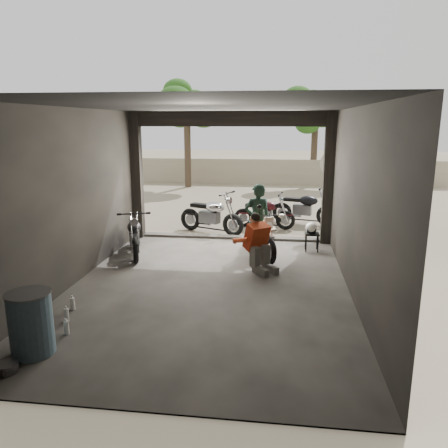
% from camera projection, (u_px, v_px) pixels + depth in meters
% --- Properties ---
extents(ground, '(80.00, 80.00, 0.00)m').
position_uv_depth(ground, '(209.00, 289.00, 7.89)').
color(ground, '#7A6D56').
rests_on(ground, ground).
extents(garage, '(7.00, 7.13, 3.20)m').
position_uv_depth(garage, '(213.00, 214.00, 8.12)').
color(garage, '#2D2B28').
rests_on(garage, ground).
extents(boundary_wall, '(18.00, 0.30, 1.20)m').
position_uv_depth(boundary_wall, '(255.00, 171.00, 21.27)').
color(boundary_wall, gray).
rests_on(boundary_wall, ground).
extents(tree_left, '(2.20, 2.20, 5.60)m').
position_uv_depth(tree_left, '(187.00, 98.00, 19.42)').
color(tree_left, '#382B1E').
rests_on(tree_left, ground).
extents(tree_right, '(2.20, 2.20, 5.00)m').
position_uv_depth(tree_right, '(316.00, 108.00, 20.25)').
color(tree_right, '#382B1E').
rests_on(tree_right, ground).
extents(main_bike, '(1.22, 1.71, 1.05)m').
position_uv_depth(main_bike, '(260.00, 234.00, 9.70)').
color(main_bike, white).
rests_on(main_bike, ground).
extents(left_bike, '(1.16, 1.70, 1.07)m').
position_uv_depth(left_bike, '(134.00, 232.00, 9.82)').
color(left_bike, black).
rests_on(left_bike, ground).
extents(outside_bike_a, '(1.85, 1.32, 1.16)m').
position_uv_depth(outside_bike_a, '(211.00, 212.00, 11.72)').
color(outside_bike_a, black).
rests_on(outside_bike_a, ground).
extents(outside_bike_b, '(1.59, 0.84, 1.02)m').
position_uv_depth(outside_bike_b, '(264.00, 211.00, 12.28)').
color(outside_bike_b, '#3D0E13').
rests_on(outside_bike_b, ground).
extents(outside_bike_c, '(1.78, 1.09, 1.13)m').
position_uv_depth(outside_bike_c, '(304.00, 205.00, 12.80)').
color(outside_bike_c, black).
rests_on(outside_bike_c, ground).
extents(rider, '(0.68, 0.55, 1.62)m').
position_uv_depth(rider, '(257.00, 219.00, 9.80)').
color(rider, black).
rests_on(rider, ground).
extents(mechanic, '(0.95, 0.98, 1.14)m').
position_uv_depth(mechanic, '(260.00, 244.00, 8.67)').
color(mechanic, '#C03F19').
rests_on(mechanic, ground).
extents(stool, '(0.32, 0.32, 0.45)m').
position_uv_depth(stool, '(312.00, 236.00, 10.09)').
color(stool, black).
rests_on(stool, ground).
extents(helmet, '(0.31, 0.32, 0.25)m').
position_uv_depth(helmet, '(311.00, 227.00, 10.07)').
color(helmet, white).
rests_on(helmet, stool).
extents(oil_drum, '(0.66, 0.66, 0.84)m').
position_uv_depth(oil_drum, '(31.00, 324.00, 5.57)').
color(oil_drum, '#3D5767').
rests_on(oil_drum, ground).
extents(sign_post, '(0.75, 0.08, 2.25)m').
position_uv_depth(sign_post, '(333.00, 177.00, 11.64)').
color(sign_post, black).
rests_on(sign_post, ground).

